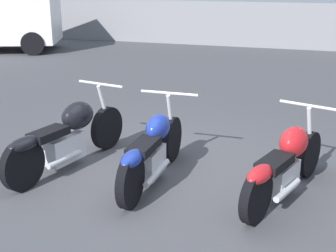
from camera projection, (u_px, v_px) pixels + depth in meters
ground_plane at (170, 174)px, 5.80m from camera, size 60.00×60.00×0.00m
fence_back at (272, 26)px, 15.33m from camera, size 40.00×0.04×1.49m
motorcycle_slot_0 at (67, 136)px, 5.87m from camera, size 0.80×2.14×0.97m
motorcycle_slot_1 at (152, 150)px, 5.45m from camera, size 0.75×1.98×0.96m
motorcycle_slot_2 at (285, 164)px, 5.07m from camera, size 0.92×1.92×0.93m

